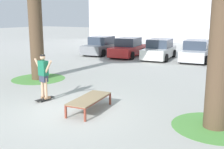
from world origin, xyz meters
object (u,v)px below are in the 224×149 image
skateboard (45,99)px  skater (43,73)px  car_grey (101,46)px  car_white (159,50)px  car_silver (196,51)px  skate_box (89,99)px  car_red (128,48)px

skateboard → skater: bearing=82.2°
car_grey → skateboard: bearing=-66.3°
car_white → car_silver: size_ratio=1.00×
skateboard → car_white: size_ratio=0.19×
skater → skate_box: bearing=-1.4°
car_silver → car_white: bearing=-170.1°
car_grey → car_white: (5.25, -0.02, 0.00)m
skate_box → skateboard: (-2.14, 0.05, -0.34)m
skate_box → car_silver: 12.78m
skateboard → car_white: car_white is taller
skateboard → car_silver: 12.98m
skate_box → car_red: size_ratio=0.45×
skate_box → car_white: car_white is taller
skater → car_grey: size_ratio=0.39×
car_grey → car_silver: (7.88, 0.44, 0.00)m
skater → skateboard: bearing=-97.8°
car_grey → car_silver: 7.89m
car_white → car_grey: bearing=179.8°
car_grey → car_silver: same height
car_silver → skate_box: bearing=-91.6°
car_red → car_white: 2.63m
skate_box → car_grey: bearing=121.4°
skateboard → skater: (0.00, 0.00, 0.99)m
skate_box → skater: bearing=178.6°
car_silver → car_grey: bearing=-176.8°
car_white → car_silver: 2.67m
car_red → car_silver: (5.25, 0.56, 0.00)m
skate_box → car_red: 13.16m
car_red → car_white: size_ratio=1.00×
skateboard → car_white: (-0.14, 12.26, 0.61)m
skate_box → car_white: bearing=100.5°
skate_box → car_grey: 14.45m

